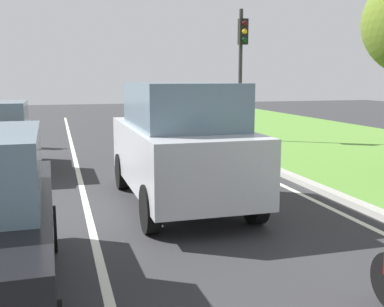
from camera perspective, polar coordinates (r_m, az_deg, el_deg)
name	(u,v)px	position (r m, az deg, el deg)	size (l,w,h in m)	color
ground_plane	(103,166)	(13.07, -10.62, -1.45)	(60.00, 60.00, 0.00)	#2D2D30
lane_line_center	(77,167)	(13.02, -13.69, -1.58)	(0.12, 32.00, 0.01)	silver
lane_line_right_edge	(228,159)	(13.86, 4.36, -0.70)	(0.12, 32.00, 0.01)	silver
grass_verge_right	(372,151)	(16.20, 20.85, 0.26)	(9.00, 48.00, 0.06)	#548433
curb_right	(244,157)	(14.03, 6.28, -0.37)	(0.24, 48.00, 0.12)	#9E9B93
car_suv_ahead	(180,143)	(8.79, -1.45, 1.26)	(1.99, 4.51, 2.28)	#B7BABF
traffic_light_near_right	(242,54)	(17.58, 6.01, 11.77)	(0.32, 0.50, 4.79)	#2D2D2D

